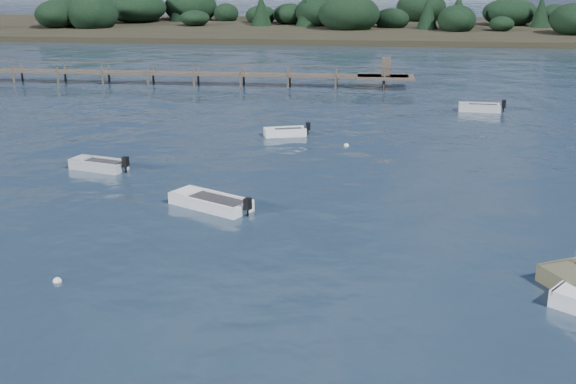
# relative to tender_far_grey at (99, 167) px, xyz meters

# --- Properties ---
(ground) EXTENTS (400.00, 400.00, 0.00)m
(ground) POSITION_rel_tender_far_grey_xyz_m (12.18, 40.00, -0.16)
(ground) COLOR #152332
(ground) RESTS_ON ground
(tender_far_grey) EXTENTS (3.52, 2.06, 1.12)m
(tender_far_grey) POSITION_rel_tender_far_grey_xyz_m (0.00, 0.00, 0.00)
(tender_far_grey) COLOR #A3A6AA
(tender_far_grey) RESTS_ON ground
(tender_far_white) EXTENTS (3.07, 1.79, 1.03)m
(tender_far_white) POSITION_rel_tender_far_grey_xyz_m (9.28, 8.94, -0.01)
(tender_far_white) COLOR white
(tender_far_white) RESTS_ON ground
(dinghy_mid_grey) EXTENTS (4.20, 3.24, 1.09)m
(dinghy_mid_grey) POSITION_rel_tender_far_grey_xyz_m (7.39, -5.57, -0.01)
(dinghy_mid_grey) COLOR white
(dinghy_mid_grey) RESTS_ON ground
(tender_far_grey_b) EXTENTS (3.48, 1.51, 1.18)m
(tender_far_grey_b) POSITION_rel_tender_far_grey_xyz_m (23.04, 18.39, 0.01)
(tender_far_grey_b) COLOR #A3A6AA
(tender_far_grey_b) RESTS_ON ground
(buoy_c) EXTENTS (0.32, 0.32, 0.32)m
(buoy_c) POSITION_rel_tender_far_grey_xyz_m (3.62, -14.14, -0.16)
(buoy_c) COLOR silver
(buoy_c) RESTS_ON ground
(buoy_e) EXTENTS (0.32, 0.32, 0.32)m
(buoy_e) POSITION_rel_tender_far_grey_xyz_m (13.34, 6.67, -0.16)
(buoy_e) COLOR silver
(buoy_e) RESTS_ON ground
(jetty) EXTENTS (64.50, 3.20, 3.40)m
(jetty) POSITION_rel_tender_far_grey_xyz_m (-9.56, 28.00, 0.83)
(jetty) COLOR #4E4339
(jetty) RESTS_ON ground
(far_headland) EXTENTS (190.00, 40.00, 5.80)m
(far_headland) POSITION_rel_tender_far_grey_xyz_m (37.18, 80.00, 1.81)
(far_headland) COLOR black
(far_headland) RESTS_ON ground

